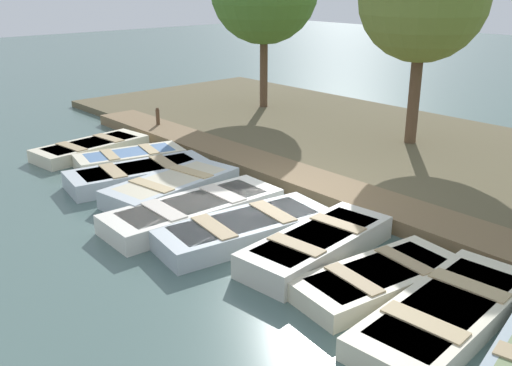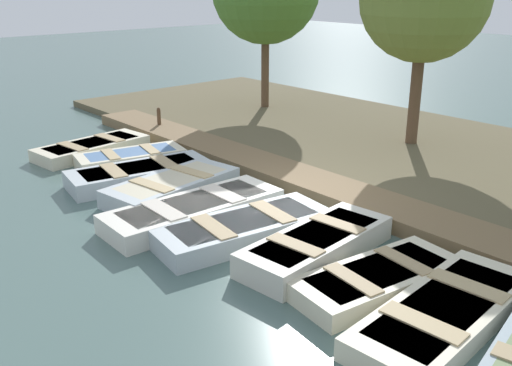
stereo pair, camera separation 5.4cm
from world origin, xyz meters
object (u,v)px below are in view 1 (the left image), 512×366
(rowboat_7, at_px, (379,278))
(rowboat_8, at_px, (447,313))
(mooring_post_near, at_px, (158,121))
(rowboat_0, at_px, (91,148))
(rowboat_3, at_px, (172,187))
(rowboat_6, at_px, (317,245))
(rowboat_2, at_px, (140,174))
(rowboat_4, at_px, (194,210))
(rowboat_5, at_px, (244,228))
(rowboat_1, at_px, (130,158))

(rowboat_7, relative_size, rowboat_8, 0.84)
(mooring_post_near, bearing_deg, rowboat_8, 77.10)
(rowboat_0, distance_m, rowboat_3, 4.01)
(rowboat_6, xyz_separation_m, rowboat_8, (0.15, 2.48, -0.05))
(rowboat_2, bearing_deg, rowboat_4, 92.57)
(rowboat_0, relative_size, rowboat_5, 0.91)
(rowboat_0, height_order, rowboat_2, rowboat_2)
(rowboat_2, bearing_deg, rowboat_0, -83.83)
(rowboat_3, relative_size, rowboat_6, 1.01)
(rowboat_2, distance_m, rowboat_4, 2.60)
(rowboat_4, relative_size, rowboat_6, 1.17)
(rowboat_4, bearing_deg, rowboat_0, -93.58)
(rowboat_0, xyz_separation_m, mooring_post_near, (-2.45, -0.56, 0.24))
(rowboat_8, bearing_deg, mooring_post_near, -106.98)
(rowboat_1, height_order, rowboat_7, rowboat_1)
(rowboat_3, relative_size, mooring_post_near, 3.84)
(rowboat_5, relative_size, rowboat_7, 1.17)
(rowboat_3, relative_size, rowboat_4, 0.87)
(rowboat_8, relative_size, mooring_post_near, 4.22)
(rowboat_2, relative_size, rowboat_6, 1.09)
(rowboat_0, xyz_separation_m, rowboat_5, (0.36, 6.63, 0.02))
(rowboat_7, distance_m, rowboat_8, 1.18)
(rowboat_7, xyz_separation_m, mooring_post_near, (-2.43, -9.85, 0.25))
(rowboat_1, relative_size, rowboat_6, 0.91)
(rowboat_0, relative_size, rowboat_3, 0.99)
(rowboat_2, distance_m, rowboat_8, 7.69)
(rowboat_5, xyz_separation_m, rowboat_6, (-0.43, 1.36, 0.03))
(rowboat_7, bearing_deg, rowboat_4, -74.03)
(rowboat_1, xyz_separation_m, rowboat_5, (0.66, 5.13, 0.02))
(rowboat_3, bearing_deg, rowboat_0, -100.32)
(rowboat_8, bearing_deg, rowboat_6, -97.61)
(rowboat_0, xyz_separation_m, rowboat_7, (-0.02, 9.29, -0.01))
(rowboat_1, bearing_deg, rowboat_8, 100.36)
(rowboat_2, distance_m, rowboat_6, 5.22)
(rowboat_3, bearing_deg, rowboat_7, 83.14)
(rowboat_1, bearing_deg, rowboat_6, 100.78)
(rowboat_6, height_order, rowboat_7, rowboat_6)
(rowboat_4, xyz_separation_m, mooring_post_near, (-2.97, -5.91, 0.21))
(rowboat_2, height_order, rowboat_5, rowboat_2)
(rowboat_0, distance_m, rowboat_7, 9.29)
(rowboat_4, xyz_separation_m, rowboat_6, (-0.60, 2.63, 0.02))
(rowboat_1, distance_m, rowboat_8, 8.98)
(rowboat_1, height_order, rowboat_6, rowboat_6)
(rowboat_2, xyz_separation_m, rowboat_6, (-0.26, 5.21, 0.02))
(rowboat_4, bearing_deg, rowboat_5, 99.60)
(rowboat_6, bearing_deg, rowboat_0, -94.94)
(rowboat_7, bearing_deg, rowboat_8, 93.45)
(rowboat_4, bearing_deg, rowboat_1, -100.13)
(rowboat_0, relative_size, rowboat_2, 0.91)
(rowboat_2, height_order, rowboat_6, rowboat_6)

